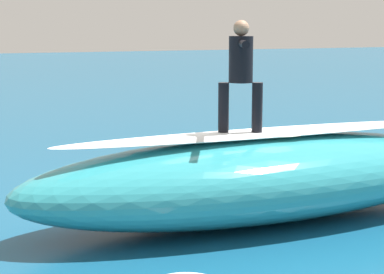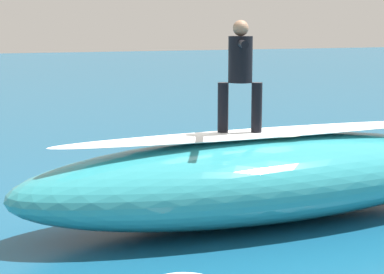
{
  "view_description": "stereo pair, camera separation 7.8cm",
  "coord_description": "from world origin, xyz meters",
  "px_view_note": "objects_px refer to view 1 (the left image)",
  "views": [
    {
      "loc": [
        4.95,
        10.52,
        2.92
      ],
      "look_at": [
        0.54,
        0.35,
        1.11
      ],
      "focal_mm": 65.12,
      "sensor_mm": 36.0,
      "label": 1
    },
    {
      "loc": [
        4.88,
        10.55,
        2.92
      ],
      "look_at": [
        0.54,
        0.35,
        1.11
      ],
      "focal_mm": 65.12,
      "sensor_mm": 36.0,
      "label": 2
    }
  ],
  "objects_px": {
    "surfboard_paddling": "(153,187)",
    "surfboard_riding": "(240,135)",
    "surfer_paddling": "(159,177)",
    "surfer_riding": "(241,68)"
  },
  "relations": [
    {
      "from": "surfboard_riding",
      "to": "surfer_paddling",
      "type": "xyz_separation_m",
      "value": [
        0.33,
        -2.52,
        -1.11
      ]
    },
    {
      "from": "surfer_riding",
      "to": "surfer_paddling",
      "type": "bearing_deg",
      "value": -59.92
    },
    {
      "from": "surfboard_riding",
      "to": "surfer_riding",
      "type": "relative_size",
      "value": 1.12
    },
    {
      "from": "surfboard_paddling",
      "to": "surfboard_riding",
      "type": "bearing_deg",
      "value": 89.31
    },
    {
      "from": "surfboard_riding",
      "to": "surfboard_paddling",
      "type": "height_order",
      "value": "surfboard_riding"
    },
    {
      "from": "surfboard_riding",
      "to": "surfer_riding",
      "type": "bearing_deg",
      "value": -76.76
    },
    {
      "from": "surfboard_riding",
      "to": "surfer_paddling",
      "type": "height_order",
      "value": "surfboard_riding"
    },
    {
      "from": "surfboard_paddling",
      "to": "surfer_paddling",
      "type": "relative_size",
      "value": 1.31
    },
    {
      "from": "surfboard_paddling",
      "to": "surfer_paddling",
      "type": "xyz_separation_m",
      "value": [
        -0.12,
        -0.02,
        0.16
      ]
    },
    {
      "from": "surfboard_riding",
      "to": "surfer_paddling",
      "type": "distance_m",
      "value": 2.77
    }
  ]
}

